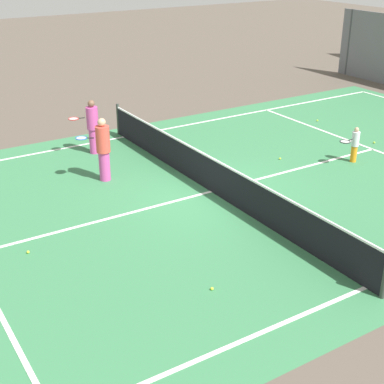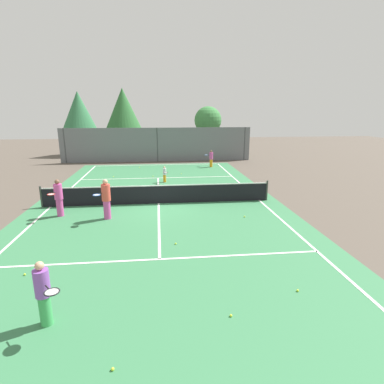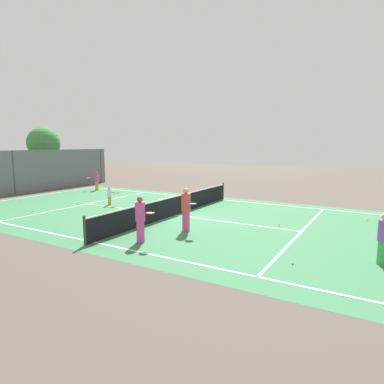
% 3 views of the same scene
% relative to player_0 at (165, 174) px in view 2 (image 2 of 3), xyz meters
% --- Properties ---
extents(ground_plane, '(80.00, 80.00, 0.00)m').
position_rel_player_0_xyz_m(ground_plane, '(-0.45, -4.97, -0.58)').
color(ground_plane, brown).
extents(court_surface, '(13.00, 25.00, 0.01)m').
position_rel_player_0_xyz_m(court_surface, '(-0.45, -4.97, -0.58)').
color(court_surface, '#387A4C').
rests_on(court_surface, ground_plane).
extents(tennis_net, '(11.90, 0.10, 1.10)m').
position_rel_player_0_xyz_m(tennis_net, '(-0.45, -4.97, -0.07)').
color(tennis_net, '#333833').
rests_on(tennis_net, ground_plane).
extents(perimeter_fence, '(18.00, 0.12, 3.20)m').
position_rel_player_0_xyz_m(perimeter_fence, '(-0.45, 9.03, 1.02)').
color(perimeter_fence, slate).
rests_on(perimeter_fence, ground_plane).
extents(tree_0, '(4.04, 4.04, 7.01)m').
position_rel_player_0_xyz_m(tree_0, '(-3.91, 13.10, 4.17)').
color(tree_0, brown).
rests_on(tree_0, ground_plane).
extents(tree_1, '(2.93, 2.93, 5.20)m').
position_rel_player_0_xyz_m(tree_1, '(5.04, 13.10, 3.11)').
color(tree_1, brown).
rests_on(tree_1, ground_plane).
extents(tree_2, '(3.48, 3.48, 6.74)m').
position_rel_player_0_xyz_m(tree_2, '(-8.70, 14.37, 4.21)').
color(tree_2, brown).
rests_on(tree_2, ground_plane).
extents(player_0, '(0.37, 0.82, 1.11)m').
position_rel_player_0_xyz_m(player_0, '(0.00, 0.00, 0.00)').
color(player_0, orange).
rests_on(player_0, ground_plane).
extents(player_1, '(0.73, 0.93, 1.84)m').
position_rel_player_0_xyz_m(player_1, '(-2.78, -7.10, 0.36)').
color(player_1, '#D14799').
rests_on(player_1, ground_plane).
extents(player_2, '(0.75, 0.81, 1.45)m').
position_rel_player_0_xyz_m(player_2, '(4.13, 5.50, 0.17)').
color(player_2, orange).
rests_on(player_2, ground_plane).
extents(player_3, '(0.76, 0.84, 1.59)m').
position_rel_player_0_xyz_m(player_3, '(-3.05, -14.33, 0.24)').
color(player_3, '#3FA559').
rests_on(player_3, ground_plane).
extents(player_4, '(0.51, 0.96, 1.75)m').
position_rel_player_0_xyz_m(player_4, '(-5.02, -6.48, 0.32)').
color(player_4, '#D14799').
rests_on(player_4, ground_plane).
extents(tennis_ball_0, '(0.07, 0.07, 0.07)m').
position_rel_player_0_xyz_m(tennis_ball_0, '(-0.83, 1.94, -0.55)').
color(tennis_ball_0, '#CCE533').
rests_on(tennis_ball_0, ground_plane).
extents(tennis_ball_1, '(0.07, 0.07, 0.07)m').
position_rel_player_0_xyz_m(tennis_ball_1, '(3.28, -13.68, -0.55)').
color(tennis_ball_1, '#CCE533').
rests_on(tennis_ball_1, ground_plane).
extents(tennis_ball_2, '(0.07, 0.07, 0.07)m').
position_rel_player_0_xyz_m(tennis_ball_2, '(-4.48, -11.97, -0.55)').
color(tennis_ball_2, '#CCE533').
rests_on(tennis_ball_2, ground_plane).
extents(tennis_ball_3, '(0.07, 0.07, 0.07)m').
position_rel_player_0_xyz_m(tennis_ball_3, '(2.12, -4.03, -0.55)').
color(tennis_ball_3, '#CCE533').
rests_on(tennis_ball_3, ground_plane).
extents(tennis_ball_4, '(0.07, 0.07, 0.07)m').
position_rel_player_0_xyz_m(tennis_ball_4, '(-1.37, -15.84, -0.55)').
color(tennis_ball_4, '#CCE533').
rests_on(tennis_ball_4, ground_plane).
extents(tennis_ball_5, '(0.07, 0.07, 0.07)m').
position_rel_player_0_xyz_m(tennis_ball_5, '(0.15, -10.26, -0.55)').
color(tennis_ball_5, '#CCE533').
rests_on(tennis_ball_5, ground_plane).
extents(tennis_ball_6, '(0.07, 0.07, 0.07)m').
position_rel_player_0_xyz_m(tennis_ball_6, '(1.34, 2.64, -0.55)').
color(tennis_ball_6, '#CCE533').
rests_on(tennis_ball_6, ground_plane).
extents(tennis_ball_7, '(0.07, 0.07, 0.07)m').
position_rel_player_0_xyz_m(tennis_ball_7, '(1.23, -14.53, -0.55)').
color(tennis_ball_7, '#CCE533').
rests_on(tennis_ball_7, ground_plane).
extents(tennis_ball_8, '(0.07, 0.07, 0.07)m').
position_rel_player_0_xyz_m(tennis_ball_8, '(-3.73, 2.09, -0.55)').
color(tennis_ball_8, '#CCE533').
rests_on(tennis_ball_8, ground_plane).
extents(tennis_ball_9, '(0.07, 0.07, 0.07)m').
position_rel_player_0_xyz_m(tennis_ball_9, '(-2.03, 5.82, -0.55)').
color(tennis_ball_9, '#CCE533').
rests_on(tennis_ball_9, ground_plane).
extents(tennis_ball_10, '(0.07, 0.07, 0.07)m').
position_rel_player_0_xyz_m(tennis_ball_10, '(-1.35, -1.77, -0.55)').
color(tennis_ball_10, '#CCE533').
rests_on(tennis_ball_10, ground_plane).
extents(tennis_ball_11, '(0.07, 0.07, 0.07)m').
position_rel_player_0_xyz_m(tennis_ball_11, '(4.28, -2.90, -0.55)').
color(tennis_ball_11, '#CCE533').
rests_on(tennis_ball_11, ground_plane).
extents(tennis_ball_12, '(0.07, 0.07, 0.07)m').
position_rel_player_0_xyz_m(tennis_ball_12, '(3.49, -7.61, -0.55)').
color(tennis_ball_12, '#CCE533').
rests_on(tennis_ball_12, ground_plane).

